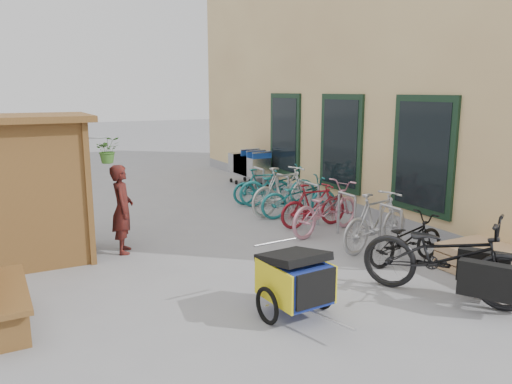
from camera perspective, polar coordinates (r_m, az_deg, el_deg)
name	(u,v)px	position (r m, az deg, el deg)	size (l,w,h in m)	color
ground	(272,277)	(7.67, 1.89, -9.70)	(80.00, 80.00, 0.00)	gray
building	(399,64)	(14.69, 16.00, 13.90)	(6.07, 13.00, 7.00)	#DCBF7E
kiosk	(17,169)	(8.79, -25.64, 2.38)	(2.49, 1.65, 2.40)	brown
bike_rack	(312,199)	(10.65, 6.37, -0.80)	(0.05, 5.35, 0.86)	#A5A8AD
pallet_stack	(487,261)	(8.51, 24.91, -7.14)	(1.00, 1.20, 0.40)	tan
shopping_carts	(249,164)	(14.68, -0.82, 3.18)	(0.62, 1.71, 1.11)	silver
child_trailer	(295,278)	(6.31, 4.48, -9.77)	(0.92, 1.51, 0.88)	#1B2599
cargo_bike	(447,257)	(7.22, 20.99, -6.94)	(1.81, 2.35, 1.19)	black
person_kiosk	(122,209)	(8.89, -15.03, -1.91)	(0.56, 0.37, 1.55)	maroon
bike_0	(406,239)	(8.50, 16.77, -5.17)	(0.54, 1.55, 0.81)	black
bike_1	(376,221)	(9.05, 13.57, -3.21)	(0.49, 1.75, 1.05)	#ADAEB2
bike_2	(326,208)	(9.91, 7.97, -1.83)	(0.67, 1.92, 1.01)	pink
bike_3	(314,205)	(10.34, 6.61, -1.51)	(0.43, 1.52, 0.91)	maroon
bike_4	(299,197)	(11.06, 4.94, -0.59)	(0.61, 1.76, 0.93)	#1E7478
bike_5	(284,190)	(11.31, 3.19, 0.19)	(0.52, 1.85, 1.11)	silver
bike_6	(278,186)	(12.15, 2.50, 0.71)	(0.66, 1.90, 1.00)	#1E7478
bike_7	(262,186)	(12.36, 0.69, 0.67)	(0.42, 1.49, 0.90)	#1E7478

